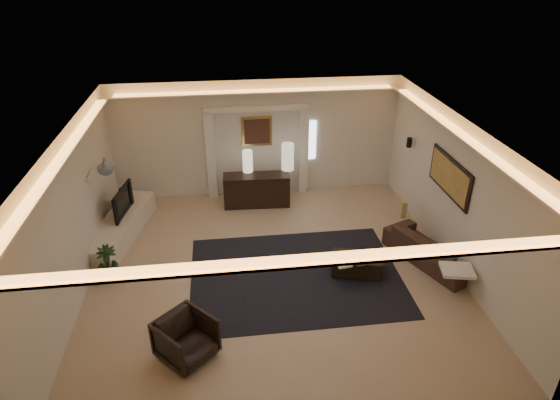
{
  "coord_description": "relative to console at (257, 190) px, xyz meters",
  "views": [
    {
      "loc": [
        -0.84,
        -7.54,
        5.61
      ],
      "look_at": [
        0.2,
        0.6,
        1.25
      ],
      "focal_mm": 30.56,
      "sensor_mm": 36.0,
      "label": 1
    }
  ],
  "objects": [
    {
      "name": "wall_back",
      "position": [
        0.09,
        0.73,
        1.05
      ],
      "size": [
        7.0,
        0.0,
        7.0
      ],
      "primitive_type": "plane",
      "rotation": [
        1.57,
        0.0,
        0.0
      ],
      "color": "beige",
      "rests_on": "ground"
    },
    {
      "name": "wall_niche",
      "position": [
        -3.35,
        -1.37,
        1.25
      ],
      "size": [
        0.1,
        0.55,
        0.04
      ],
      "primitive_type": "cube",
      "color": "silver",
      "rests_on": "wall_left"
    },
    {
      "name": "throw_pillow",
      "position": [
        3.11,
        -1.52,
        0.15
      ],
      "size": [
        0.17,
        0.39,
        0.38
      ],
      "primitive_type": "cube",
      "rotation": [
        0.0,
        0.0,
        -0.15
      ],
      "color": "tan",
      "rests_on": "sofa"
    },
    {
      "name": "ceiling",
      "position": [
        0.09,
        -2.77,
        2.5
      ],
      "size": [
        7.0,
        7.0,
        0.0
      ],
      "primitive_type": "plane",
      "rotation": [
        3.14,
        0.0,
        0.0
      ],
      "color": "white",
      "rests_on": "ground"
    },
    {
      "name": "painting_frame",
      "position": [
        0.09,
        0.7,
        1.25
      ],
      "size": [
        0.74,
        0.04,
        0.74
      ],
      "primitive_type": "cube",
      "color": "tan",
      "rests_on": "wall_back"
    },
    {
      "name": "throw_blanket",
      "position": [
        3.24,
        -3.9,
        0.15
      ],
      "size": [
        0.65,
        0.57,
        0.06
      ],
      "primitive_type": "cube",
      "rotation": [
        0.0,
        0.0,
        -0.22
      ],
      "color": "beige",
      "rests_on": "sofa"
    },
    {
      "name": "art_panel_frame",
      "position": [
        3.56,
        -2.47,
        1.3
      ],
      "size": [
        0.04,
        1.64,
        0.74
      ],
      "primitive_type": "cube",
      "color": "black",
      "rests_on": "wall_right"
    },
    {
      "name": "wall_left",
      "position": [
        -3.41,
        -2.77,
        1.05
      ],
      "size": [
        0.0,
        7.0,
        7.0
      ],
      "primitive_type": "plane",
      "rotation": [
        1.57,
        0.0,
        1.57
      ],
      "color": "beige",
      "rests_on": "ground"
    },
    {
      "name": "pilaster_right",
      "position": [
        1.24,
        0.63,
        0.7
      ],
      "size": [
        0.22,
        0.2,
        2.2
      ],
      "primitive_type": "cube",
      "color": "silver",
      "rests_on": "ground"
    },
    {
      "name": "daylight_slit",
      "position": [
        1.44,
        0.71,
        0.95
      ],
      "size": [
        0.25,
        0.03,
        1.0
      ],
      "primitive_type": "cube",
      "color": "white",
      "rests_on": "wall_back"
    },
    {
      "name": "painting_canvas",
      "position": [
        0.09,
        0.67,
        1.25
      ],
      "size": [
        0.62,
        0.02,
        0.62
      ],
      "primitive_type": "cube",
      "color": "#4C2D1E",
      "rests_on": "wall_back"
    },
    {
      "name": "ginger_jar",
      "position": [
        -3.06,
        -1.44,
        1.43
      ],
      "size": [
        0.37,
        0.37,
        0.33
      ],
      "primitive_type": "imported",
      "rotation": [
        0.0,
        0.0,
        -0.21
      ],
      "color": "slate",
      "rests_on": "wall_niche"
    },
    {
      "name": "figurine",
      "position": [
        -3.06,
        -0.42,
        0.24
      ],
      "size": [
        0.18,
        0.18,
        0.37
      ],
      "primitive_type": "cylinder",
      "rotation": [
        0.0,
        0.0,
        0.38
      ],
      "color": "black",
      "rests_on": "media_ledge"
    },
    {
      "name": "armchair",
      "position": [
        -1.48,
        -4.78,
        -0.05
      ],
      "size": [
        1.09,
        1.09,
        0.71
      ],
      "primitive_type": "imported",
      "rotation": [
        0.0,
        0.0,
        0.75
      ],
      "color": "black",
      "rests_on": "ground"
    },
    {
      "name": "plant",
      "position": [
        -3.06,
        -2.55,
        -0.07
      ],
      "size": [
        0.48,
        0.48,
        0.66
      ],
      "primitive_type": "imported",
      "rotation": [
        0.0,
        0.0,
        0.35
      ],
      "color": "#1E3515",
      "rests_on": "ground"
    },
    {
      "name": "magazine",
      "position": [
        1.35,
        -3.28,
        0.02
      ],
      "size": [
        0.31,
        0.24,
        0.03
      ],
      "primitive_type": "cube",
      "rotation": [
        0.0,
        0.0,
        0.16
      ],
      "color": "beige",
      "rests_on": "coffee_table"
    },
    {
      "name": "bowl",
      "position": [
        1.65,
        -3.28,
        0.05
      ],
      "size": [
        0.37,
        0.37,
        0.07
      ],
      "primitive_type": "imported",
      "rotation": [
        0.0,
        0.0,
        0.31
      ],
      "color": "black",
      "rests_on": "coffee_table"
    },
    {
      "name": "area_rug",
      "position": [
        0.49,
        -2.97,
        -0.39
      ],
      "size": [
        4.0,
        3.0,
        0.01
      ],
      "primitive_type": "cube",
      "color": "black",
      "rests_on": "ground"
    },
    {
      "name": "sofa",
      "position": [
        3.24,
        -2.83,
        -0.11
      ],
      "size": [
        2.11,
        1.5,
        0.58
      ],
      "primitive_type": "imported",
      "rotation": [
        0.0,
        0.0,
        1.99
      ],
      "color": "#361E15",
      "rests_on": "ground"
    },
    {
      "name": "wall_right",
      "position": [
        3.59,
        -2.77,
        1.05
      ],
      "size": [
        0.0,
        7.0,
        7.0
      ],
      "primitive_type": "plane",
      "rotation": [
        1.57,
        0.0,
        -1.57
      ],
      "color": "beige",
      "rests_on": "ground"
    },
    {
      "name": "media_ledge",
      "position": [
        -3.06,
        -1.13,
        -0.18
      ],
      "size": [
        1.24,
        2.74,
        0.5
      ],
      "primitive_type": "cube",
      "rotation": [
        0.0,
        0.0,
        -0.22
      ],
      "color": "beige",
      "rests_on": "ground"
    },
    {
      "name": "floor",
      "position": [
        0.09,
        -2.77,
        -0.4
      ],
      "size": [
        7.0,
        7.0,
        0.0
      ],
      "primitive_type": "plane",
      "color": "tan",
      "rests_on": "ground"
    },
    {
      "name": "lamp_right",
      "position": [
        0.79,
        0.25,
        0.69
      ],
      "size": [
        0.37,
        0.37,
        0.67
      ],
      "primitive_type": "cylinder",
      "rotation": [
        0.0,
        0.0,
        0.29
      ],
      "color": "beige",
      "rests_on": "console"
    },
    {
      "name": "cove_soffit",
      "position": [
        0.09,
        -2.77,
        2.22
      ],
      "size": [
        7.0,
        7.0,
        0.04
      ],
      "primitive_type": "cube",
      "color": "silver",
      "rests_on": "ceiling"
    },
    {
      "name": "lamp_left",
      "position": [
        -0.18,
        0.25,
        0.69
      ],
      "size": [
        0.28,
        0.28,
        0.54
      ],
      "primitive_type": "cylinder",
      "rotation": [
        0.0,
        0.0,
        0.19
      ],
      "color": "#FFF4C5",
      "rests_on": "console"
    },
    {
      "name": "tv",
      "position": [
        -3.06,
        -0.9,
        0.35
      ],
      "size": [
        1.05,
        0.32,
        0.6
      ],
      "primitive_type": "imported",
      "rotation": [
        0.0,
        0.0,
        1.39
      ],
      "color": "black",
      "rests_on": "media_ledge"
    },
    {
      "name": "coffee_table",
      "position": [
        1.68,
        -3.02,
        -0.2
      ],
      "size": [
        1.05,
        0.74,
        0.35
      ],
      "primitive_type": "cube",
      "rotation": [
        0.0,
        0.0,
        -0.26
      ],
      "color": "black",
      "rests_on": "ground"
    },
    {
      "name": "alcove_header",
      "position": [
        0.09,
        0.63,
        1.85
      ],
      "size": [
        2.52,
        0.2,
        0.12
      ],
      "primitive_type": "cube",
      "color": "silver",
      "rests_on": "wall_back"
    },
    {
      "name": "wall_front",
      "position": [
        0.09,
        -6.27,
        1.05
      ],
      "size": [
        7.0,
        0.0,
        7.0
      ],
      "primitive_type": "plane",
      "rotation": [
        -1.57,
        0.0,
        0.0
      ],
      "color": "beige",
      "rests_on": "ground"
    },
    {
      "name": "console",
      "position": [
        0.0,
        0.0,
        0.0
      ],
      "size": [
        1.6,
        0.56,
        0.79
      ],
      "primitive_type": "cube",
      "rotation": [
        0.0,
        0.0,
        -0.04
      ],
      "color": "black",
      "rests_on": "ground"
    },
    {
      "name": "art_panel_gold",
      "position": [
        3.54,
        -2.47,
        1.3
      ],
      "size": [
        0.02,
        1.5,
        0.62
      ],
      "primitive_type": "cube",
      "color": "tan",
      "rests_on": "wall_right"
    },
    {
      "name": "wall_sconce",
      "position": [
        3.47,
        -0.57,
        1.28
      ],
      "size": [
        0.12,
        0.12,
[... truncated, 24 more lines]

